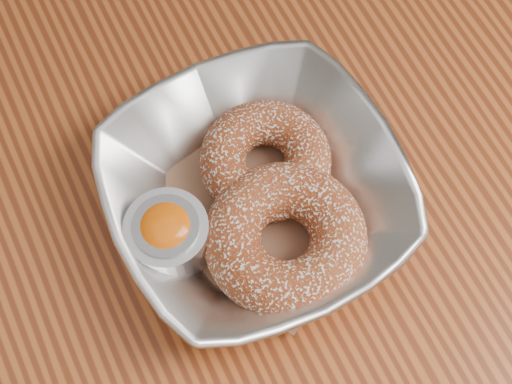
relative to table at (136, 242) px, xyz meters
name	(u,v)px	position (x,y,z in m)	size (l,w,h in m)	color
ground_plane	(192,379)	(0.00, 0.00, -0.65)	(4.00, 4.00, 0.00)	#565659
table	(136,242)	(0.00, 0.00, 0.00)	(1.20, 0.80, 0.75)	brown
serving_bowl	(256,194)	(0.09, -0.05, 0.12)	(0.21, 0.21, 0.05)	silver
parchment	(256,203)	(0.09, -0.05, 0.11)	(0.14, 0.14, 0.00)	brown
donut_back	(265,160)	(0.11, -0.03, 0.13)	(0.10, 0.10, 0.03)	brown
donut_front	(285,239)	(0.09, -0.10, 0.13)	(0.11, 0.11, 0.04)	brown
ramekin	(168,235)	(0.02, -0.06, 0.13)	(0.06, 0.06, 0.05)	silver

